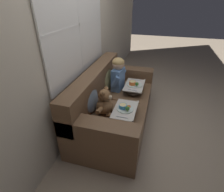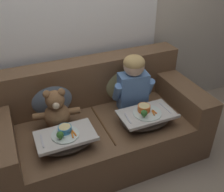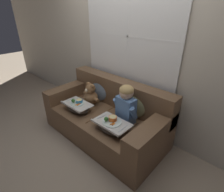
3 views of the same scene
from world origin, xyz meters
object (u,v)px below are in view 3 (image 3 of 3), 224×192
Objects in this scene: throw_pillow_behind_teddy at (99,89)px; child_figure at (126,102)px; throw_pillow_behind_child at (134,103)px; lap_tray_teddy at (78,106)px; lap_tray_child at (112,125)px; couch at (107,117)px; teddy_bear at (91,95)px.

throw_pillow_behind_teddy is 0.76× the size of child_figure.
lap_tray_teddy is (-0.71, -0.46, -0.14)m from throw_pillow_behind_child.
lap_tray_child is at bearing -33.05° from throw_pillow_behind_teddy.
couch is 0.50m from throw_pillow_behind_child.
throw_pillow_behind_child reaches higher than lap_tray_child.
lap_tray_teddy is (-0.71, -0.00, -0.00)m from lap_tray_child.
throw_pillow_behind_child is 0.21m from child_figure.
teddy_bear reaches higher than lap_tray_teddy.
throw_pillow_behind_child reaches higher than teddy_bear.
couch is 0.52m from child_figure.
couch is 0.50m from throw_pillow_behind_teddy.
throw_pillow_behind_teddy is at bearing 165.08° from child_figure.
child_figure is at bearing 89.76° from lap_tray_child.
child_figure reaches higher than lap_tray_child.
teddy_bear is at bearing -164.80° from throw_pillow_behind_child.
throw_pillow_behind_teddy is 0.89× the size of lap_tray_teddy.
throw_pillow_behind_teddy is at bearing 89.79° from teddy_bear.
couch is at bearing -151.10° from throw_pillow_behind_child.
throw_pillow_behind_child is 0.48m from lap_tray_child.
throw_pillow_behind_child is 0.86m from lap_tray_teddy.
throw_pillow_behind_child is at bearing 32.99° from lap_tray_teddy.
throw_pillow_behind_teddy is (-0.35, 0.20, 0.30)m from couch.
lap_tray_child is 1.04× the size of lap_tray_teddy.
lap_tray_teddy is at bearing -143.27° from couch.
throw_pillow_behind_child is at bearing 28.90° from couch.
couch is 0.47m from lap_tray_child.
lap_tray_teddy is (-0.00, -0.46, -0.14)m from throw_pillow_behind_teddy.
lap_tray_child reaches higher than lap_tray_teddy.
teddy_bear is 0.87× the size of lap_tray_teddy.
teddy_bear is 0.76m from lap_tray_child.
throw_pillow_behind_teddy is 0.85× the size of lap_tray_child.
throw_pillow_behind_teddy is 0.85m from lap_tray_child.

